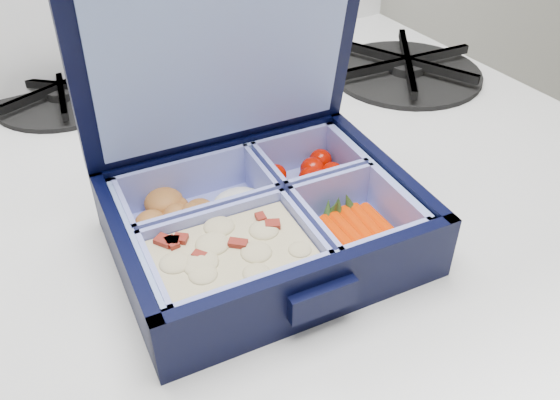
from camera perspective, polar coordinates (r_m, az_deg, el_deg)
bento_box at (r=0.47m, az=-1.46°, el=-2.15°), size 0.25×0.20×0.06m
burner_grate at (r=0.77m, az=12.10°, el=12.57°), size 0.21×0.21×0.03m
burner_grate_rear at (r=0.75m, az=-20.23°, el=9.74°), size 0.20×0.20×0.02m
fork at (r=0.58m, az=-5.20°, el=2.98°), size 0.14×0.17×0.01m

